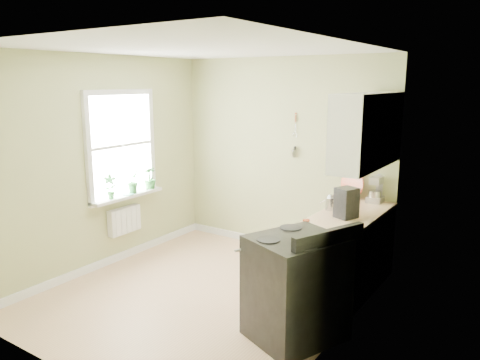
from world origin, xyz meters
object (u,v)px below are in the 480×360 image
Objects in this scene: stove at (296,287)px; kettle at (330,202)px; coffee_maker at (346,204)px; stand_mixer at (377,190)px.

kettle is at bearing 100.20° from stove.
stove is at bearing -91.91° from coffee_maker.
kettle is at bearing 144.75° from coffee_maker.
stand_mixer is (0.09, 1.97, 0.56)m from stove.
stove is 1.38m from kettle.
stand_mixer is 1.06× the size of coffee_maker.
coffee_maker reaches higher than kettle.
kettle is 0.33m from coffee_maker.
stand_mixer reaches higher than kettle.
kettle is (-0.23, 1.27, 0.50)m from stove.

